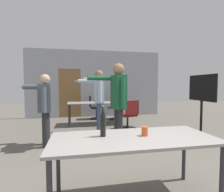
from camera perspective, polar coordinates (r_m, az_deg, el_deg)
The scene contains 12 objects.
back_wall at distance 7.66m, azimuth -5.56°, elevation 3.96°, with size 5.79×0.12×2.85m.
conference_table_near at distance 2.05m, azimuth 7.08°, elevation -15.04°, with size 1.84×0.79×0.76m.
conference_table_far at distance 6.11m, azimuth -4.64°, elevation -2.66°, with size 2.06×0.80×0.76m.
tv_screen at distance 5.03m, azimuth 27.26°, elevation -1.06°, with size 0.44×0.97×1.62m.
person_far_watching at distance 4.93m, azimuth -4.43°, elevation 0.29°, with size 0.79×0.66×1.77m.
person_center_tall at distance 4.11m, azimuth -21.04°, elevation -2.33°, with size 0.77×0.69×1.59m.
person_left_plaid at distance 3.57m, azimuth 1.90°, elevation -0.41°, with size 0.84×0.57×1.79m.
office_chair_near_pushed at distance 7.05m, azimuth -5.71°, elevation -3.97°, with size 0.55×0.52×0.93m.
office_chair_mid_tucked at distance 5.41m, azimuth 5.56°, elevation -6.47°, with size 0.58×0.63×0.90m.
office_chair_far_right at distance 7.00m, azimuth 1.44°, elevation -3.92°, with size 0.67×0.69×0.95m.
beer_bottle at distance 2.01m, azimuth -2.97°, elevation -8.45°, with size 0.06×0.06×0.35m.
drink_cup at distance 2.09m, azimuth 10.63°, elevation -11.23°, with size 0.07×0.07×0.11m.
Camera 1 is at (-0.78, -1.50, 1.34)m, focal length 28.00 mm.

